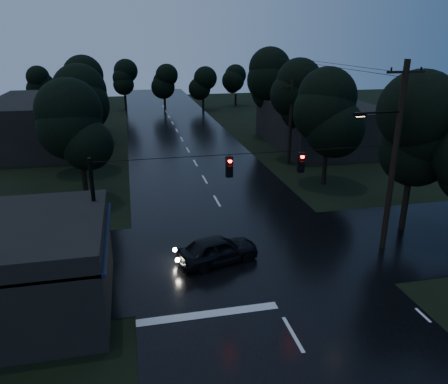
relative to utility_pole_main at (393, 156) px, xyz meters
name	(u,v)px	position (x,y,z in m)	size (l,w,h in m)	color
main_road	(195,163)	(-7.41, 19.00, -5.26)	(12.00, 120.00, 0.02)	black
cross_street	(246,253)	(-7.41, 1.00, -5.26)	(60.00, 9.00, 0.02)	black
building_far_right	(321,125)	(6.59, 23.00, -3.06)	(10.00, 14.00, 4.40)	black
building_far_left	(48,122)	(-21.41, 29.00, -2.76)	(10.00, 16.00, 5.00)	black
utility_pole_main	(393,156)	(0.00, 0.00, 0.00)	(3.50, 0.30, 10.00)	black
utility_pole_far	(291,122)	(0.89, 17.00, -1.38)	(2.00, 0.30, 7.50)	black
anchor_pole_left	(96,221)	(-14.91, 0.00, -2.26)	(0.18, 0.18, 6.00)	black
span_signals	(265,164)	(-6.85, -0.01, -0.01)	(15.00, 0.37, 1.12)	black
tree_corner_near	(416,131)	(2.59, 2.00, 0.74)	(4.48, 4.48, 9.44)	black
tree_left_a	(79,128)	(-16.41, 11.00, -0.02)	(3.92, 3.92, 8.26)	black
tree_left_b	(80,105)	(-17.01, 19.00, 0.36)	(4.20, 4.20, 8.85)	black
tree_left_c	(82,87)	(-17.61, 29.00, 0.74)	(4.48, 4.48, 9.44)	black
tree_right_a	(329,113)	(1.59, 11.00, 0.36)	(4.20, 4.20, 8.85)	black
tree_right_b	(297,94)	(2.19, 19.00, 0.74)	(4.48, 4.48, 9.44)	black
tree_right_c	(270,80)	(2.79, 29.00, 1.11)	(4.76, 4.76, 10.03)	black
car	(218,249)	(-9.11, 0.37, -4.54)	(1.70, 4.22, 1.44)	black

